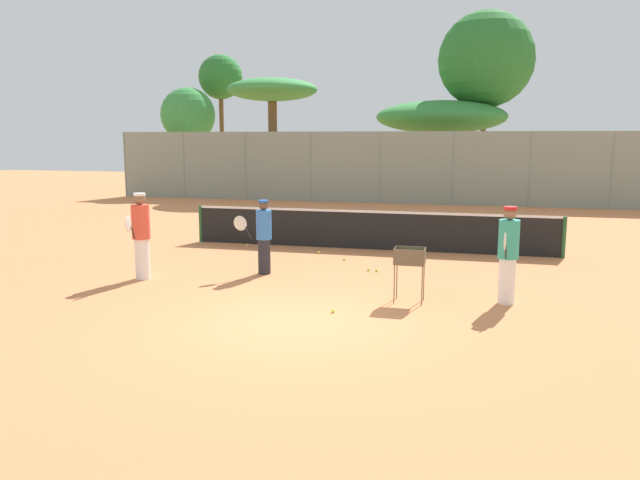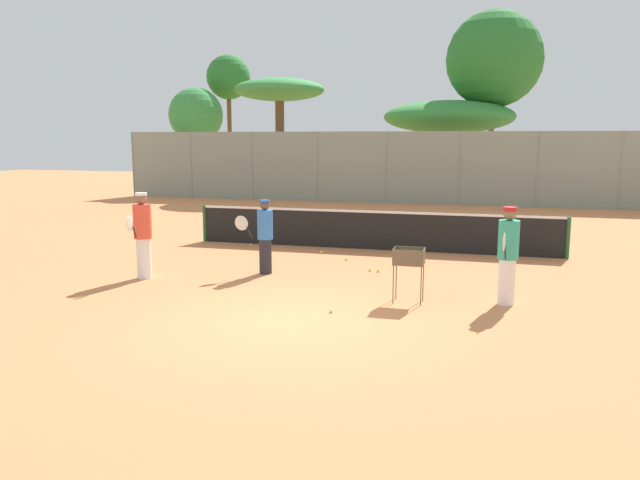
{
  "view_description": "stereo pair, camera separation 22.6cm",
  "coord_description": "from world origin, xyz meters",
  "views": [
    {
      "loc": [
        2.92,
        -9.58,
        3.05
      ],
      "look_at": [
        -0.18,
        2.43,
        1.0
      ],
      "focal_mm": 35.0,
      "sensor_mm": 36.0,
      "label": 1
    },
    {
      "loc": [
        3.14,
        -9.52,
        3.05
      ],
      "look_at": [
        -0.18,
        2.43,
        1.0
      ],
      "focal_mm": 35.0,
      "sensor_mm": 36.0,
      "label": 2
    }
  ],
  "objects": [
    {
      "name": "tennis_ball_3",
      "position": [
        0.49,
        0.75,
        0.03
      ],
      "size": [
        0.07,
        0.07,
        0.07
      ],
      "primitive_type": "sphere",
      "color": "#D1E54C",
      "rests_on": "ground_plane"
    },
    {
      "name": "ground_plane",
      "position": [
        0.0,
        0.0,
        0.0
      ],
      "size": [
        80.0,
        80.0,
        0.0
      ],
      "primitive_type": "plane",
      "color": "#D37F4C"
    },
    {
      "name": "player_yellow_shirt",
      "position": [
        -1.75,
        3.44,
        0.87
      ],
      "size": [
        0.8,
        0.56,
        1.67
      ],
      "rotation": [
        0.0,
        0.0,
        3.69
      ],
      "color": "#26262D",
      "rests_on": "ground_plane"
    },
    {
      "name": "tree_1",
      "position": [
        2.92,
        25.14,
        7.03
      ],
      "size": [
        4.97,
        4.97,
        9.53
      ],
      "color": "brown",
      "rests_on": "ground_plane"
    },
    {
      "name": "tennis_net",
      "position": [
        0.0,
        7.11,
        0.56
      ],
      "size": [
        10.14,
        0.1,
        1.07
      ],
      "color": "#26592D",
      "rests_on": "ground_plane"
    },
    {
      "name": "ball_cart",
      "position": [
        1.68,
        1.81,
        0.79
      ],
      "size": [
        0.56,
        0.41,
        1.03
      ],
      "color": "brown",
      "rests_on": "ground_plane"
    },
    {
      "name": "tree_4",
      "position": [
        0.72,
        24.78,
        4.1
      ],
      "size": [
        6.9,
        6.9,
        4.97
      ],
      "color": "brown",
      "rests_on": "ground_plane"
    },
    {
      "name": "tree_0",
      "position": [
        -12.5,
        21.71,
        4.17
      ],
      "size": [
        2.92,
        2.92,
        5.69
      ],
      "color": "brown",
      "rests_on": "ground_plane"
    },
    {
      "name": "tennis_ball_4",
      "position": [
        -1.17,
        6.12,
        0.03
      ],
      "size": [
        0.07,
        0.07,
        0.07
      ],
      "primitive_type": "sphere",
      "color": "#D1E54C",
      "rests_on": "ground_plane"
    },
    {
      "name": "tree_2",
      "position": [
        -7.5,
        21.08,
        5.3
      ],
      "size": [
        4.57,
        4.57,
        5.99
      ],
      "color": "brown",
      "rests_on": "ground_plane"
    },
    {
      "name": "tree_3",
      "position": [
        -11.55,
        24.0,
        6.31
      ],
      "size": [
        2.47,
        2.47,
        7.63
      ],
      "color": "brown",
      "rests_on": "ground_plane"
    },
    {
      "name": "back_fence",
      "position": [
        0.0,
        19.21,
        1.66
      ],
      "size": [
        29.92,
        0.08,
        3.31
      ],
      "color": "gray",
      "rests_on": "ground_plane"
    },
    {
      "name": "parked_car",
      "position": [
        5.97,
        23.28,
        0.66
      ],
      "size": [
        4.2,
        1.7,
        1.6
      ],
      "color": "#3F4C8C",
      "rests_on": "ground_plane"
    },
    {
      "name": "player_white_outfit",
      "position": [
        3.45,
        2.14,
        0.94
      ],
      "size": [
        0.37,
        0.93,
        1.81
      ],
      "rotation": [
        0.0,
        0.0,
        4.55
      ],
      "color": "white",
      "rests_on": "ground_plane"
    },
    {
      "name": "tennis_ball_5",
      "position": [
        0.49,
        4.3,
        0.03
      ],
      "size": [
        0.07,
        0.07,
        0.07
      ],
      "primitive_type": "sphere",
      "color": "#D1E54C",
      "rests_on": "ground_plane"
    },
    {
      "name": "tennis_ball_1",
      "position": [
        -0.32,
        5.38,
        0.03
      ],
      "size": [
        0.07,
        0.07,
        0.07
      ],
      "primitive_type": "sphere",
      "color": "#D1E54C",
      "rests_on": "ground_plane"
    },
    {
      "name": "tennis_ball_0",
      "position": [
        -3.41,
        6.73,
        0.03
      ],
      "size": [
        0.07,
        0.07,
        0.07
      ],
      "primitive_type": "sphere",
      "color": "#D1E54C",
      "rests_on": "ground_plane"
    },
    {
      "name": "player_red_cap",
      "position": [
        -4.14,
        2.29,
        0.97
      ],
      "size": [
        0.39,
        0.95,
        1.87
      ],
      "rotation": [
        0.0,
        0.0,
        4.8
      ],
      "color": "white",
      "rests_on": "ground_plane"
    },
    {
      "name": "tennis_ball_2",
      "position": [
        0.68,
        4.27,
        0.03
      ],
      "size": [
        0.07,
        0.07,
        0.07
      ],
      "primitive_type": "sphere",
      "color": "#D1E54C",
      "rests_on": "ground_plane"
    }
  ]
}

